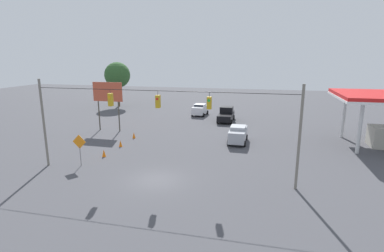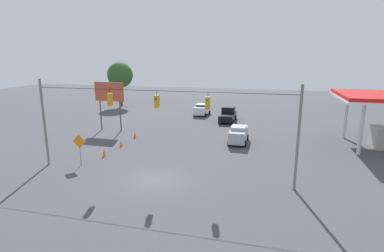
{
  "view_description": "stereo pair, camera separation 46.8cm",
  "coord_description": "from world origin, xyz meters",
  "views": [
    {
      "loc": [
        -7.84,
        20.69,
        9.48
      ],
      "look_at": [
        -1.2,
        -7.12,
        2.82
      ],
      "focal_mm": 28.0,
      "sensor_mm": 36.0,
      "label": 1
    },
    {
      "loc": [
        -8.3,
        20.58,
        9.48
      ],
      "look_at": [
        -1.2,
        -7.12,
        2.82
      ],
      "focal_mm": 28.0,
      "sensor_mm": 36.0,
      "label": 2
    }
  ],
  "objects": [
    {
      "name": "tree_horizon_left",
      "position": [
        19.45,
        -32.18,
        6.0
      ],
      "size": [
        4.85,
        4.85,
        8.45
      ],
      "color": "#4C3823",
      "rests_on": "ground_plane"
    },
    {
      "name": "traffic_cone_third",
      "position": [
        6.86,
        -11.1,
        0.36
      ],
      "size": [
        0.36,
        0.36,
        0.72
      ],
      "primitive_type": "cone",
      "color": "orange",
      "rests_on": "ground_plane"
    },
    {
      "name": "pickup_truck_black_oncoming_deep",
      "position": [
        -2.59,
        -23.3,
        0.98
      ],
      "size": [
        2.24,
        5.26,
        2.12
      ],
      "color": "black",
      "rests_on": "ground_plane"
    },
    {
      "name": "ground_plane",
      "position": [
        0.0,
        0.0,
        0.0
      ],
      "size": [
        140.0,
        140.0,
        0.0
      ],
      "primitive_type": "plane",
      "color": "#47474C"
    },
    {
      "name": "traffic_cone_second",
      "position": [
        6.82,
        -7.56,
        0.36
      ],
      "size": [
        0.36,
        0.36,
        0.72
      ],
      "primitive_type": "cone",
      "color": "orange",
      "rests_on": "ground_plane"
    },
    {
      "name": "traffic_cone_nearest",
      "position": [
        6.86,
        -4.14,
        0.36
      ],
      "size": [
        0.36,
        0.36,
        0.72
      ],
      "primitive_type": "cone",
      "color": "orange",
      "rests_on": "ground_plane"
    },
    {
      "name": "sedan_silver_oncoming_far",
      "position": [
        -5.31,
        -12.06,
        1.0
      ],
      "size": [
        2.04,
        4.27,
        1.92
      ],
      "color": "#A8AAB2",
      "rests_on": "ground_plane"
    },
    {
      "name": "overhead_signal_span",
      "position": [
        0.05,
        -0.87,
        4.72
      ],
      "size": [
        21.2,
        0.38,
        7.66
      ],
      "color": "slate",
      "rests_on": "ground_plane"
    },
    {
      "name": "roadside_billboard",
      "position": [
        11.52,
        -13.9,
        4.63
      ],
      "size": [
        4.04,
        0.16,
        6.3
      ],
      "color": "#4C473D",
      "rests_on": "ground_plane"
    },
    {
      "name": "work_zone_sign",
      "position": [
        7.6,
        -1.46,
        1.99
      ],
      "size": [
        1.27,
        0.06,
        2.84
      ],
      "color": "slate",
      "rests_on": "ground_plane"
    },
    {
      "name": "sedan_white_withflow_deep",
      "position": [
        2.17,
        -26.85,
        0.97
      ],
      "size": [
        2.32,
        3.96,
        1.87
      ],
      "color": "silver",
      "rests_on": "ground_plane"
    }
  ]
}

